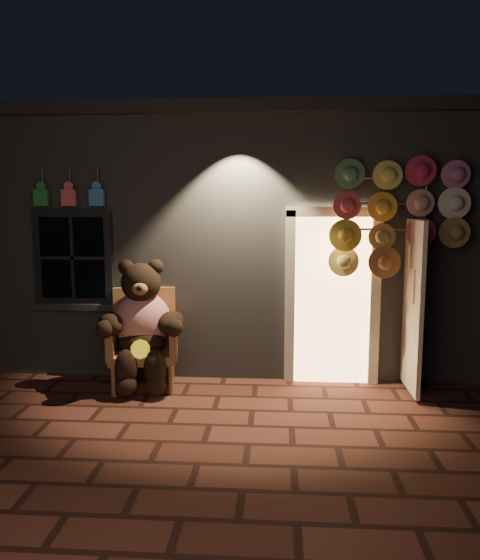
# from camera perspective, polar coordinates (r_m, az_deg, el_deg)

# --- Properties ---
(ground) EXTENTS (60.00, 60.00, 0.00)m
(ground) POSITION_cam_1_polar(r_m,az_deg,el_deg) (5.75, -3.21, -14.87)
(ground) COLOR #572C21
(ground) RESTS_ON ground
(shop_building) EXTENTS (7.30, 5.95, 3.51)m
(shop_building) POSITION_cam_1_polar(r_m,az_deg,el_deg) (9.27, -0.18, 5.00)
(shop_building) COLOR slate
(shop_building) RESTS_ON ground
(wicker_armchair) EXTENTS (0.92, 0.86, 1.18)m
(wicker_armchair) POSITION_cam_1_polar(r_m,az_deg,el_deg) (6.85, -10.00, -5.97)
(wicker_armchair) COLOR #9C653C
(wicker_armchair) RESTS_ON ground
(teddy_bear) EXTENTS (1.11, 0.94, 1.54)m
(teddy_bear) POSITION_cam_1_polar(r_m,az_deg,el_deg) (6.66, -10.22, -4.59)
(teddy_bear) COLOR red
(teddy_bear) RESTS_ON ground
(hat_rack) EXTENTS (1.56, 0.22, 2.76)m
(hat_rack) POSITION_cam_1_polar(r_m,az_deg,el_deg) (6.67, 16.07, 6.65)
(hat_rack) COLOR #59595E
(hat_rack) RESTS_ON ground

